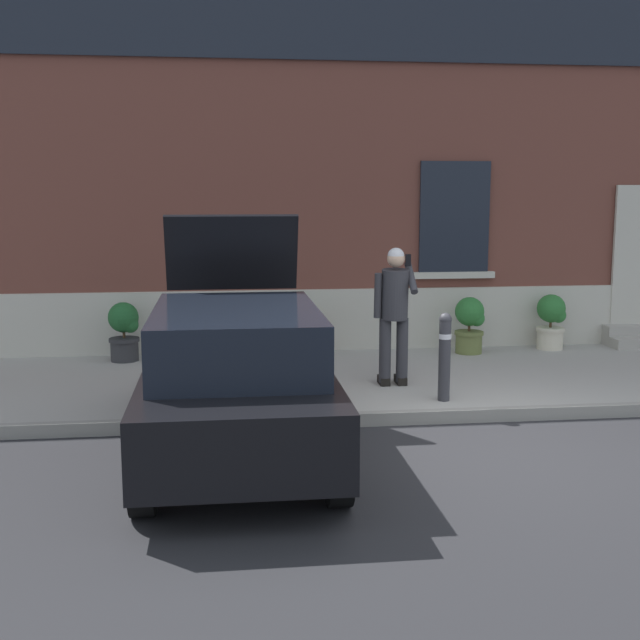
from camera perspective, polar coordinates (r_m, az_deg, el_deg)
name	(u,v)px	position (r m, az deg, el deg)	size (l,w,h in m)	color
ground_plane	(474,448)	(8.48, 10.82, -8.88)	(80.00, 80.00, 0.00)	#232326
sidewalk	(410,379)	(11.06, 6.40, -4.14)	(24.00, 3.60, 0.15)	#99968E
curb_edge	(449,416)	(9.32, 9.06, -6.71)	(24.00, 0.12, 0.15)	gray
building_facade	(379,119)	(13.25, 4.16, 13.95)	(24.00, 1.52, 7.50)	brown
hatchback_car_black	(237,377)	(7.93, -5.90, -4.03)	(1.80, 4.07, 2.34)	black
bollard_near_person	(445,354)	(9.57, 8.78, -2.35)	(0.15, 0.15, 1.04)	#333338
person_on_phone	(394,307)	(10.16, 5.27, 0.89)	(0.51, 0.47, 1.75)	#2D2D33
planter_charcoal	(124,330)	(12.04, -13.63, -0.69)	(0.44, 0.44, 0.86)	#2D2D30
planter_terracotta	(301,326)	(12.03, -1.36, -0.44)	(0.44, 0.44, 0.86)	#B25B38
planter_olive	(470,324)	(12.48, 10.52, -0.25)	(0.44, 0.44, 0.86)	#606B38
planter_cream	(551,320)	(13.10, 16.00, -0.01)	(0.44, 0.44, 0.86)	beige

